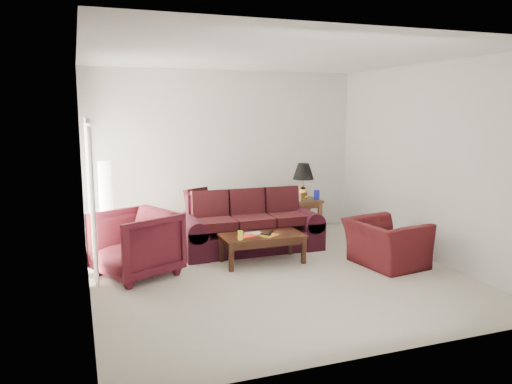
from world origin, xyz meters
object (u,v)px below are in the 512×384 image
armchair_left (136,244)px  sofa (251,222)px  end_table (302,217)px  floor_lamp (106,205)px  armchair_right (386,243)px  coffee_table (262,249)px

armchair_left → sofa: bearing=83.7°
end_table → floor_lamp: floor_lamp is taller
armchair_right → coffee_table: size_ratio=0.84×
armchair_right → coffee_table: armchair_right is taller
sofa → armchair_left: 2.05m
armchair_right → floor_lamp: bearing=51.1°
end_table → armchair_right: size_ratio=0.63×
end_table → floor_lamp: size_ratio=0.44×
end_table → armchair_left: armchair_left is taller
end_table → floor_lamp: bearing=178.3°
armchair_left → coffee_table: armchair_left is taller
sofa → end_table: size_ratio=3.47×
end_table → armchair_left: 3.49m
sofa → floor_lamp: (-2.23, 0.81, 0.28)m
sofa → coffee_table: (-0.06, -0.71, -0.25)m
armchair_right → armchair_left: bearing=69.4°
armchair_left → armchair_right: 3.64m
coffee_table → armchair_left: bearing=163.3°
end_table → armchair_left: (-3.19, -1.40, 0.13)m
floor_lamp → armchair_left: bearing=-78.9°
end_table → floor_lamp: 3.51m
sofa → end_table: sofa is taller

